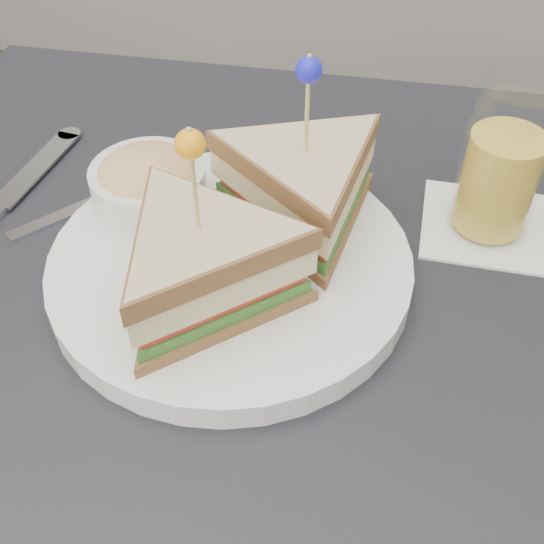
{
  "coord_description": "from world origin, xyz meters",
  "views": [
    {
      "loc": [
        0.07,
        -0.34,
        1.15
      ],
      "look_at": [
        0.01,
        0.01,
        0.8
      ],
      "focal_mm": 45.0,
      "sensor_mm": 36.0,
      "label": 1
    }
  ],
  "objects": [
    {
      "name": "cutlery_fork",
      "position": [
        -0.16,
        0.13,
        0.75
      ],
      "size": [
        0.14,
        0.15,
        0.01
      ],
      "rotation": [
        0.0,
        0.0,
        -0.73
      ],
      "color": "silver",
      "rests_on": "table"
    },
    {
      "name": "plate_meal",
      "position": [
        -0.02,
        0.05,
        0.8
      ],
      "size": [
        0.34,
        0.35,
        0.17
      ],
      "rotation": [
        0.0,
        0.0,
        0.19
      ],
      "color": "white",
      "rests_on": "table"
    },
    {
      "name": "cutlery_knife",
      "position": [
        -0.26,
        0.1,
        0.75
      ],
      "size": [
        0.05,
        0.23,
        0.01
      ],
      "rotation": [
        0.0,
        0.0,
        -0.13
      ],
      "color": "silver",
      "rests_on": "table"
    },
    {
      "name": "table",
      "position": [
        0.0,
        0.0,
        0.67
      ],
      "size": [
        0.8,
        0.8,
        0.75
      ],
      "color": "black",
      "rests_on": "ground"
    },
    {
      "name": "drink_set",
      "position": [
        0.18,
        0.15,
        0.81
      ],
      "size": [
        0.11,
        0.11,
        0.14
      ],
      "rotation": [
        0.0,
        0.0,
        -0.04
      ],
      "color": "white",
      "rests_on": "table"
    }
  ]
}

